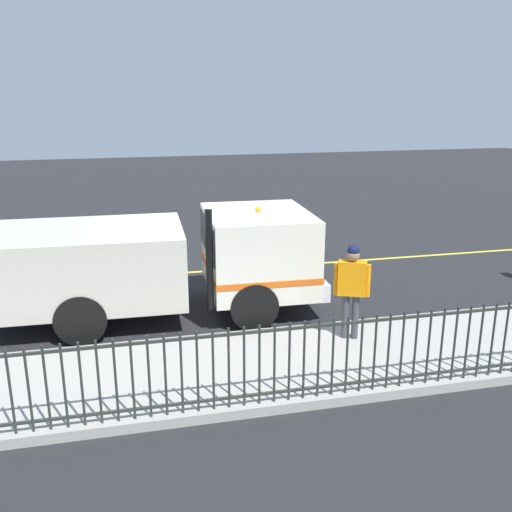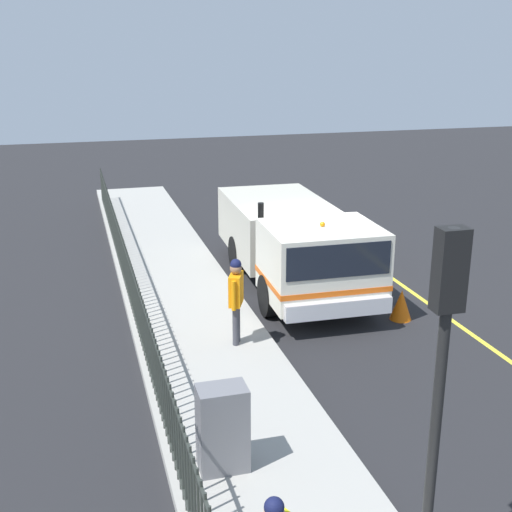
% 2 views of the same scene
% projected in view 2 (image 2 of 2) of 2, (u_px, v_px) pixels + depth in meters
% --- Properties ---
extents(ground_plane, '(58.07, 58.07, 0.00)m').
position_uv_depth(ground_plane, '(312.00, 292.00, 16.66)').
color(ground_plane, '#232326').
rests_on(ground_plane, ground).
extents(sidewalk_slab, '(2.74, 26.39, 0.16)m').
position_uv_depth(sidewalk_slab, '(184.00, 302.00, 15.80)').
color(sidewalk_slab, '#A3A099').
rests_on(sidewalk_slab, ground).
extents(lane_marking, '(0.12, 23.75, 0.01)m').
position_uv_depth(lane_marking, '(399.00, 283.00, 17.27)').
color(lane_marking, yellow).
rests_on(lane_marking, ground).
extents(work_truck, '(2.66, 6.87, 2.44)m').
position_uv_depth(work_truck, '(296.00, 241.00, 16.52)').
color(work_truck, silver).
rests_on(work_truck, ground).
extents(worker_standing, '(0.41, 0.61, 1.78)m').
position_uv_depth(worker_standing, '(236.00, 292.00, 13.12)').
color(worker_standing, orange).
rests_on(worker_standing, sidewalk_slab).
extents(iron_fence, '(0.04, 22.47, 1.24)m').
position_uv_depth(iron_fence, '(129.00, 279.00, 15.27)').
color(iron_fence, '#2D332D').
rests_on(iron_fence, sidewalk_slab).
extents(traffic_light_near, '(0.30, 0.22, 4.08)m').
position_uv_depth(traffic_light_near, '(443.00, 341.00, 6.72)').
color(traffic_light_near, black).
rests_on(traffic_light_near, sidewalk_slab).
extents(utility_cabinet, '(0.69, 0.47, 1.27)m').
position_uv_depth(utility_cabinet, '(223.00, 428.00, 9.31)').
color(utility_cabinet, slate).
rests_on(utility_cabinet, sidewalk_slab).
extents(traffic_cone, '(0.49, 0.49, 0.69)m').
position_uv_depth(traffic_cone, '(401.00, 305.00, 14.90)').
color(traffic_cone, orange).
rests_on(traffic_cone, ground).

